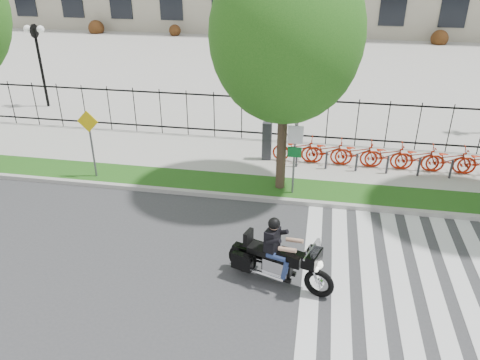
# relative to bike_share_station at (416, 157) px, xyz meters

# --- Properties ---
(ground) EXTENTS (120.00, 120.00, 0.00)m
(ground) POSITION_rel_bike_share_station_xyz_m (-5.69, -7.20, -0.66)
(ground) COLOR #39393B
(ground) RESTS_ON ground
(curb) EXTENTS (60.00, 0.20, 0.15)m
(curb) POSITION_rel_bike_share_station_xyz_m (-5.69, -3.10, -0.58)
(curb) COLOR #A8A59E
(curb) RESTS_ON ground
(grass_verge) EXTENTS (60.00, 1.50, 0.15)m
(grass_verge) POSITION_rel_bike_share_station_xyz_m (-5.69, -2.25, -0.58)
(grass_verge) COLOR #1A5314
(grass_verge) RESTS_ON ground
(sidewalk) EXTENTS (60.00, 3.50, 0.15)m
(sidewalk) POSITION_rel_bike_share_station_xyz_m (-5.69, 0.25, -0.58)
(sidewalk) COLOR #A9A79E
(sidewalk) RESTS_ON ground
(plaza) EXTENTS (80.00, 34.00, 0.10)m
(plaza) POSITION_rel_bike_share_station_xyz_m (-5.69, 17.80, -0.61)
(plaza) COLOR #A9A79E
(plaza) RESTS_ON ground
(crosswalk_stripes) EXTENTS (5.70, 8.00, 0.01)m
(crosswalk_stripes) POSITION_rel_bike_share_station_xyz_m (-0.86, -7.20, -0.65)
(crosswalk_stripes) COLOR silver
(crosswalk_stripes) RESTS_ON ground
(iron_fence) EXTENTS (30.00, 0.06, 2.00)m
(iron_fence) POSITION_rel_bike_share_station_xyz_m (-5.69, 2.00, 0.49)
(iron_fence) COLOR black
(iron_fence) RESTS_ON sidewalk
(lamp_post_left) EXTENTS (1.06, 0.70, 4.25)m
(lamp_post_left) POSITION_rel_bike_share_station_xyz_m (-17.69, 4.80, 2.55)
(lamp_post_left) COLOR black
(lamp_post_left) RESTS_ON ground
(street_tree_1) EXTENTS (4.68, 4.68, 7.79)m
(street_tree_1) POSITION_rel_bike_share_station_xyz_m (-4.77, -2.25, 4.58)
(street_tree_1) COLOR #3B2B20
(street_tree_1) RESTS_ON grass_verge
(bike_share_station) EXTENTS (11.14, 0.88, 1.50)m
(bike_share_station) POSITION_rel_bike_share_station_xyz_m (0.00, 0.00, 0.00)
(bike_share_station) COLOR #2D2D33
(bike_share_station) RESTS_ON sidewalk
(sign_pole_regulatory) EXTENTS (0.50, 0.09, 2.50)m
(sign_pole_regulatory) POSITION_rel_bike_share_station_xyz_m (-4.32, -2.62, 1.08)
(sign_pole_regulatory) COLOR #59595B
(sign_pole_regulatory) RESTS_ON grass_verge
(sign_pole_warning) EXTENTS (0.78, 0.09, 2.49)m
(sign_pole_warning) POSITION_rel_bike_share_station_xyz_m (-11.43, -2.62, 1.08)
(sign_pole_warning) COLOR #59595B
(sign_pole_warning) RESTS_ON grass_verge
(motorcycle_rider) EXTENTS (2.78, 1.36, 2.22)m
(motorcycle_rider) POSITION_rel_bike_share_station_xyz_m (-4.31, -7.21, 0.08)
(motorcycle_rider) COLOR black
(motorcycle_rider) RESTS_ON ground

